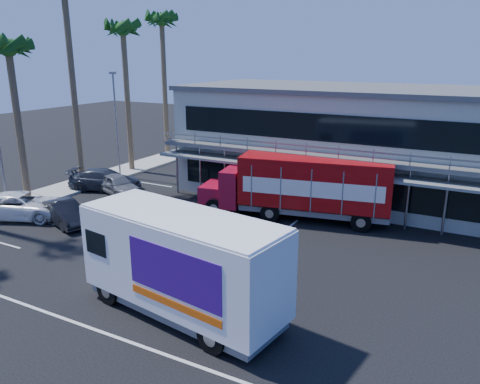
% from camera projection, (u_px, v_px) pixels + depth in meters
% --- Properties ---
extents(ground, '(120.00, 120.00, 0.00)m').
position_uv_depth(ground, '(193.00, 265.00, 21.44)').
color(ground, black).
rests_on(ground, ground).
extents(building, '(22.40, 12.00, 7.30)m').
position_uv_depth(building, '(351.00, 141.00, 31.72)').
color(building, '#9EA395').
rests_on(building, ground).
extents(curb_strip, '(3.00, 32.00, 0.16)m').
position_uv_depth(curb_strip, '(63.00, 190.00, 33.26)').
color(curb_strip, '#A5A399').
rests_on(curb_strip, ground).
extents(palm_c, '(2.80, 2.80, 10.75)m').
position_uv_depth(palm_c, '(9.00, 56.00, 28.10)').
color(palm_c, brown).
rests_on(palm_c, ground).
extents(palm_d, '(2.80, 2.80, 14.75)m').
position_uv_depth(palm_d, '(65.00, 1.00, 31.46)').
color(palm_d, brown).
rests_on(palm_d, ground).
extents(palm_e, '(2.80, 2.80, 12.25)m').
position_uv_depth(palm_e, '(123.00, 38.00, 36.10)').
color(palm_e, brown).
rests_on(palm_e, ground).
extents(palm_f, '(2.80, 2.80, 13.25)m').
position_uv_depth(palm_f, '(162.00, 29.00, 40.69)').
color(palm_f, brown).
rests_on(palm_f, ground).
extents(light_pole_far, '(0.50, 0.25, 8.09)m').
position_uv_depth(light_pole_far, '(116.00, 120.00, 35.89)').
color(light_pole_far, gray).
rests_on(light_pole_far, ground).
extents(red_truck, '(11.31, 4.52, 3.71)m').
position_uv_depth(red_truck, '(302.00, 185.00, 27.03)').
color(red_truck, maroon).
rests_on(red_truck, ground).
extents(white_van, '(8.27, 3.92, 3.88)m').
position_uv_depth(white_van, '(182.00, 263.00, 16.88)').
color(white_van, white).
rests_on(white_van, ground).
extents(parked_car_b, '(4.30, 2.68, 1.34)m').
position_uv_depth(parked_car_b, '(65.00, 213.00, 26.55)').
color(parked_car_b, black).
rests_on(parked_car_b, ground).
extents(parked_car_c, '(6.04, 4.54, 1.52)m').
position_uv_depth(parked_car_c, '(23.00, 205.00, 27.53)').
color(parked_car_c, white).
rests_on(parked_car_c, ground).
extents(parked_car_d, '(5.53, 3.71, 1.49)m').
position_uv_depth(parked_car_d, '(105.00, 180.00, 33.30)').
color(parked_car_d, '#2C313B').
rests_on(parked_car_d, ground).
extents(parked_car_e, '(4.38, 2.86, 1.39)m').
position_uv_depth(parked_car_e, '(117.00, 184.00, 32.30)').
color(parked_car_e, slate).
rests_on(parked_car_e, ground).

